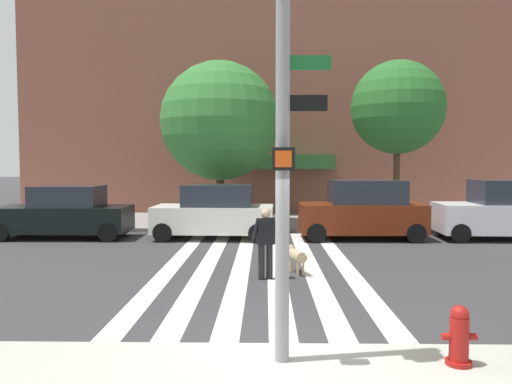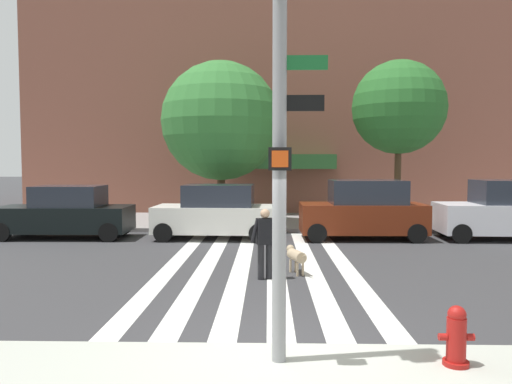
{
  "view_description": "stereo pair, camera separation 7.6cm",
  "coord_description": "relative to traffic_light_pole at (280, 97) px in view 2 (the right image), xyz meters",
  "views": [
    {
      "loc": [
        -0.21,
        -6.88,
        2.71
      ],
      "look_at": [
        -0.45,
        6.45,
        1.91
      ],
      "focal_mm": 34.76,
      "sensor_mm": 36.0,
      "label": 1
    },
    {
      "loc": [
        -0.13,
        -6.87,
        2.71
      ],
      "look_at": [
        -0.45,
        6.45,
        1.91
      ],
      "focal_mm": 34.76,
      "sensor_mm": 36.0,
      "label": 2
    }
  ],
  "objects": [
    {
      "name": "parked_car_third_in_line",
      "position": [
        3.21,
        11.23,
        -2.51
      ],
      "size": [
        4.32,
        1.97,
        2.09
      ],
      "color": "maroon",
      "rests_on": "ground_plane"
    },
    {
      "name": "sidewalk_far",
      "position": [
        -0.02,
        15.81,
        -3.45
      ],
      "size": [
        80.0,
        6.0,
        0.15
      ],
      "primitive_type": "cube",
      "color": "gray",
      "rests_on": "ground_plane"
    },
    {
      "name": "crosswalk_stripes",
      "position": [
        -0.39,
        6.74,
        -3.52
      ],
      "size": [
        4.95,
        11.54,
        0.01
      ],
      "color": "silver",
      "rests_on": "ground_plane"
    },
    {
      "name": "street_tree_nearest",
      "position": [
        -2.1,
        14.38,
        0.89
      ],
      "size": [
        4.92,
        4.92,
        6.73
      ],
      "color": "#4C3823",
      "rests_on": "sidewalk_far"
    },
    {
      "name": "parked_car_fourth_in_line",
      "position": [
        8.29,
        11.23,
        -2.53
      ],
      "size": [
        4.79,
        2.17,
        2.1
      ],
      "color": "silver",
      "rests_on": "ground_plane"
    },
    {
      "name": "fire_hydrant",
      "position": [
        2.22,
        -0.05,
        -3.0
      ],
      "size": [
        0.44,
        0.32,
        0.76
      ],
      "color": "#A01713",
      "rests_on": "sidewalk_near"
    },
    {
      "name": "street_tree_middle",
      "position": [
        5.07,
        13.81,
        1.37
      ],
      "size": [
        3.72,
        3.72,
        6.62
      ],
      "color": "#4C3823",
      "rests_on": "sidewalk_far"
    },
    {
      "name": "pedestrian_dog_walker",
      "position": [
        -0.22,
        5.15,
        -2.59
      ],
      "size": [
        0.7,
        0.35,
        1.64
      ],
      "color": "black",
      "rests_on": "ground_plane"
    },
    {
      "name": "ground_plane",
      "position": [
        -0.02,
        6.74,
        -3.52
      ],
      "size": [
        160.0,
        160.0,
        0.0
      ],
      "primitive_type": "plane",
      "color": "#353538"
    },
    {
      "name": "parked_car_near_curb",
      "position": [
        -7.38,
        11.23,
        -2.63
      ],
      "size": [
        4.67,
        1.95,
        1.88
      ],
      "color": "black",
      "rests_on": "ground_plane"
    },
    {
      "name": "parked_car_behind_first",
      "position": [
        -2.0,
        11.23,
        -2.59
      ],
      "size": [
        4.26,
        2.11,
        1.92
      ],
      "color": "silver",
      "rests_on": "ground_plane"
    },
    {
      "name": "traffic_light_pole",
      "position": [
        0.0,
        0.0,
        0.0
      ],
      "size": [
        0.74,
        0.46,
        5.8
      ],
      "color": "gray",
      "rests_on": "sidewalk_near"
    },
    {
      "name": "dog_on_leash",
      "position": [
        0.53,
        5.75,
        -3.08
      ],
      "size": [
        0.48,
        1.04,
        0.65
      ],
      "color": "tan",
      "rests_on": "ground_plane"
    }
  ]
}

